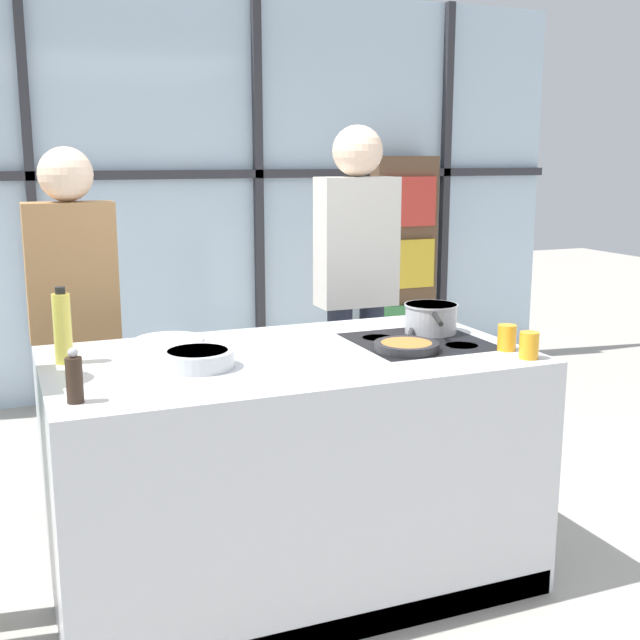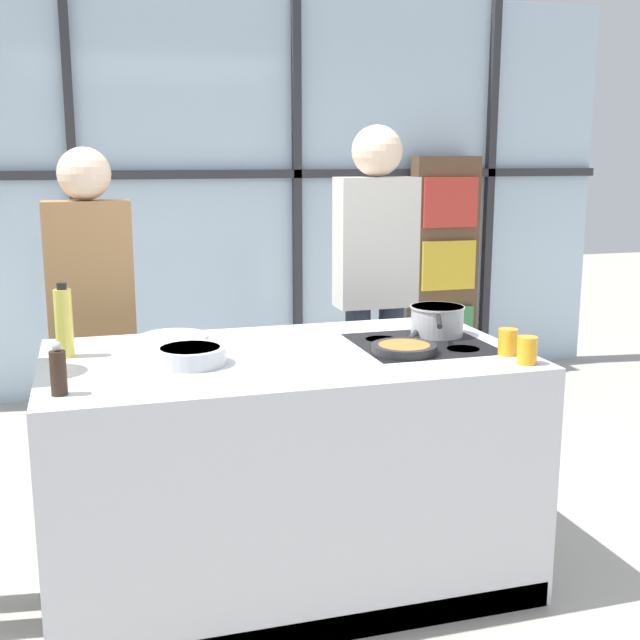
% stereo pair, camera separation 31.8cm
% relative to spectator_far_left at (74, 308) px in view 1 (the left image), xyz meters
% --- Properties ---
extents(ground_plane, '(18.00, 18.00, 0.00)m').
position_rel_spectator_far_left_xyz_m(ground_plane, '(0.70, -0.91, -0.99)').
color(ground_plane, '#ADA89E').
extents(back_window_wall, '(6.40, 0.10, 2.80)m').
position_rel_spectator_far_left_xyz_m(back_window_wall, '(0.70, 1.88, 0.41)').
color(back_window_wall, silver).
rests_on(back_window_wall, ground_plane).
extents(bookshelf, '(0.50, 0.19, 1.66)m').
position_rel_spectator_far_left_xyz_m(bookshelf, '(2.57, 1.69, -0.16)').
color(bookshelf, brown).
rests_on(bookshelf, ground_plane).
extents(demo_island, '(1.81, 1.01, 0.93)m').
position_rel_spectator_far_left_xyz_m(demo_island, '(0.70, -0.91, -0.53)').
color(demo_island, silver).
rests_on(demo_island, ground_plane).
extents(spectator_far_left, '(0.39, 0.24, 1.71)m').
position_rel_spectator_far_left_xyz_m(spectator_far_left, '(0.00, 0.00, 0.00)').
color(spectator_far_left, '#47382D').
rests_on(spectator_far_left, ground_plane).
extents(spectator_center_left, '(0.41, 0.25, 1.82)m').
position_rel_spectator_far_left_xyz_m(spectator_center_left, '(1.40, 0.00, 0.07)').
color(spectator_center_left, '#232838').
rests_on(spectator_center_left, ground_plane).
extents(frying_pan, '(0.31, 0.41, 0.04)m').
position_rel_spectator_far_left_xyz_m(frying_pan, '(1.14, -1.03, -0.05)').
color(frying_pan, '#232326').
rests_on(frying_pan, demo_island).
extents(saucepan, '(0.24, 0.40, 0.12)m').
position_rel_spectator_far_left_xyz_m(saucepan, '(1.39, -0.79, -0.00)').
color(saucepan, silver).
rests_on(saucepan, demo_island).
extents(white_plate, '(0.28, 0.28, 0.01)m').
position_rel_spectator_far_left_xyz_m(white_plate, '(0.32, -0.53, -0.06)').
color(white_plate, white).
rests_on(white_plate, demo_island).
extents(mixing_bowl, '(0.26, 0.26, 0.06)m').
position_rel_spectator_far_left_xyz_m(mixing_bowl, '(0.33, -0.98, -0.03)').
color(mixing_bowl, silver).
rests_on(mixing_bowl, demo_island).
extents(oil_bottle, '(0.07, 0.07, 0.28)m').
position_rel_spectator_far_left_xyz_m(oil_bottle, '(-0.10, -0.73, 0.06)').
color(oil_bottle, '#E0CC4C').
rests_on(oil_bottle, demo_island).
extents(pepper_grinder, '(0.05, 0.05, 0.17)m').
position_rel_spectator_far_left_xyz_m(pepper_grinder, '(-0.11, -1.24, 0.01)').
color(pepper_grinder, '#332319').
rests_on(pepper_grinder, demo_island).
extents(juice_glass_near, '(0.07, 0.07, 0.10)m').
position_rel_spectator_far_left_xyz_m(juice_glass_near, '(1.50, -1.31, -0.02)').
color(juice_glass_near, orange).
rests_on(juice_glass_near, demo_island).
extents(juice_glass_far, '(0.07, 0.07, 0.10)m').
position_rel_spectator_far_left_xyz_m(juice_glass_far, '(1.50, -1.17, -0.02)').
color(juice_glass_far, orange).
rests_on(juice_glass_far, demo_island).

